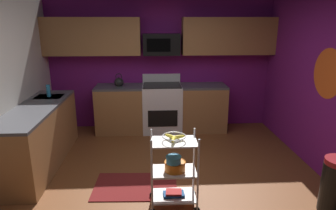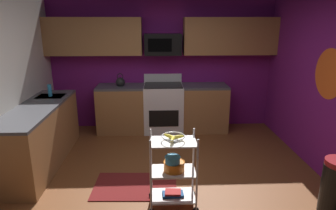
{
  "view_description": "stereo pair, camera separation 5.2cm",
  "coord_description": "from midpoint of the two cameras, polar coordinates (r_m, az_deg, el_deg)",
  "views": [
    {
      "loc": [
        -0.19,
        -3.56,
        2.15
      ],
      "look_at": [
        0.03,
        0.26,
        1.05
      ],
      "focal_mm": 31.81,
      "sensor_mm": 36.0,
      "label": 1
    },
    {
      "loc": [
        -0.14,
        -3.57,
        2.15
      ],
      "look_at": [
        0.03,
        0.26,
        1.05
      ],
      "focal_mm": 31.81,
      "sensor_mm": 36.0,
      "label": 2
    }
  ],
  "objects": [
    {
      "name": "floor",
      "position": [
        4.18,
        -0.56,
        -15.29
      ],
      "size": [
        4.4,
        4.8,
        0.04
      ],
      "primitive_type": "cube",
      "color": "brown",
      "rests_on": "ground"
    },
    {
      "name": "mixing_bowl_small",
      "position": [
        3.45,
        0.63,
        -10.37
      ],
      "size": [
        0.18,
        0.18,
        0.08
      ],
      "color": "#338CBF",
      "rests_on": "rolling_cart"
    },
    {
      "name": "book_stack",
      "position": [
        3.7,
        0.69,
        -16.59
      ],
      "size": [
        0.26,
        0.16,
        0.05
      ],
      "color": "#1E4C8C",
      "rests_on": "rolling_cart"
    },
    {
      "name": "mixing_bowl_large",
      "position": [
        3.52,
        0.9,
        -11.58
      ],
      "size": [
        0.25,
        0.25,
        0.11
      ],
      "color": "orange",
      "rests_on": "rolling_cart"
    },
    {
      "name": "counter_run",
      "position": [
        5.36,
        -10.76,
        -2.63
      ],
      "size": [
        3.47,
        2.74,
        0.92
      ],
      "color": "#9E6B3D",
      "rests_on": "ground"
    },
    {
      "name": "fruit_bowl",
      "position": [
        3.37,
        0.74,
        -6.2
      ],
      "size": [
        0.27,
        0.27,
        0.07
      ],
      "color": "silver",
      "rests_on": "rolling_cart"
    },
    {
      "name": "microwave",
      "position": [
        5.79,
        -1.52,
        11.54
      ],
      "size": [
        0.7,
        0.39,
        0.4
      ],
      "color": "black"
    },
    {
      "name": "wall_flower_decal",
      "position": [
        4.58,
        27.99,
        5.34
      ],
      "size": [
        0.0,
        0.69,
        0.69
      ],
      "primitive_type": "cylinder",
      "rotation": [
        0.0,
        1.57,
        0.0
      ],
      "color": "#E5591E"
    },
    {
      "name": "rolling_cart",
      "position": [
        3.55,
        0.71,
        -12.55
      ],
      "size": [
        0.59,
        0.36,
        0.91
      ],
      "color": "silver",
      "rests_on": "ground"
    },
    {
      "name": "floor_rug",
      "position": [
        4.15,
        -6.6,
        -15.2
      ],
      "size": [
        1.13,
        0.75,
        0.01
      ],
      "primitive_type": "cube",
      "rotation": [
        0.0,
        0.0,
        -0.04
      ],
      "color": "maroon",
      "rests_on": "ground"
    },
    {
      "name": "wall_back",
      "position": [
        6.06,
        -1.69,
        7.93
      ],
      "size": [
        4.52,
        0.06,
        2.6
      ],
      "primitive_type": "cube",
      "color": "#751970",
      "rests_on": "ground"
    },
    {
      "name": "upper_cabinets",
      "position": [
        5.81,
        -1.71,
        13.03
      ],
      "size": [
        4.4,
        0.33,
        0.7
      ],
      "color": "#9E6B3D"
    },
    {
      "name": "dish_soap_bottle",
      "position": [
        5.32,
        -22.2,
        2.55
      ],
      "size": [
        0.06,
        0.06,
        0.2
      ],
      "primitive_type": "cylinder",
      "color": "#2D8CBF",
      "rests_on": "counter_run"
    },
    {
      "name": "kettle",
      "position": [
        5.82,
        -9.62,
        4.34
      ],
      "size": [
        0.21,
        0.18,
        0.26
      ],
      "color": "black",
      "rests_on": "counter_run"
    },
    {
      "name": "oven_range",
      "position": [
        5.91,
        -1.4,
        -0.43
      ],
      "size": [
        0.76,
        0.65,
        1.1
      ],
      "color": "white",
      "rests_on": "ground"
    }
  ]
}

